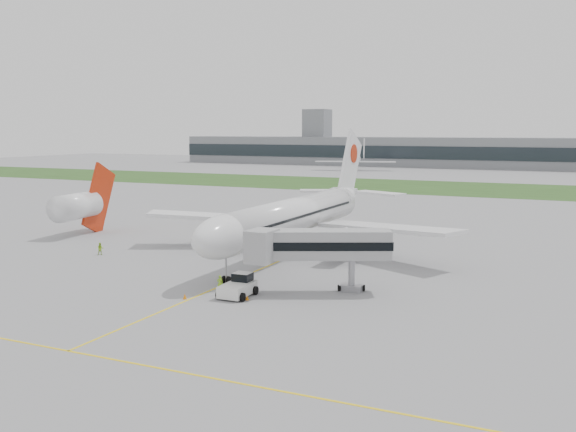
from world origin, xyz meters
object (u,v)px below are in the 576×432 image
at_px(jet_bridge, 315,245).
at_px(pushback_tug, 239,286).
at_px(ground_crew_near, 220,283).
at_px(neighbor_aircraft, 79,205).
at_px(airliner, 297,214).

bearing_deg(jet_bridge, pushback_tug, -171.00).
xyz_separation_m(jet_bridge, ground_crew_near, (-9.74, -3.77, -4.35)).
bearing_deg(neighbor_aircraft, airliner, -6.68).
distance_m(ground_crew_near, neighbor_aircraft, 47.03).
bearing_deg(pushback_tug, airliner, 97.68).
relative_size(jet_bridge, neighbor_aircraft, 0.93).
distance_m(pushback_tug, ground_crew_near, 3.01).
xyz_separation_m(pushback_tug, jet_bridge, (6.88, 4.66, 4.15)).
relative_size(airliner, neighbor_aircraft, 3.43).
bearing_deg(neighbor_aircraft, pushback_tug, -35.61).
xyz_separation_m(pushback_tug, ground_crew_near, (-2.87, 0.90, -0.19)).
xyz_separation_m(pushback_tug, neighbor_aircraft, (-43.79, 23.70, 3.96)).
bearing_deg(jet_bridge, airliner, 94.13).
bearing_deg(pushback_tug, neighbor_aircraft, 149.84).
bearing_deg(ground_crew_near, neighbor_aircraft, -61.75).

